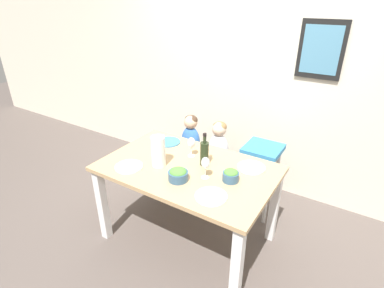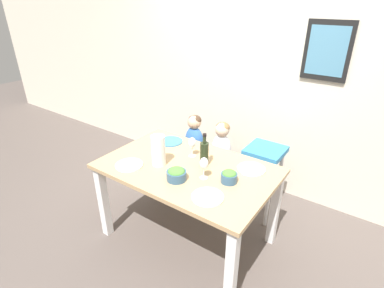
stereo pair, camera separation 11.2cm
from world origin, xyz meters
TOP-DOWN VIEW (x-y plane):
  - ground_plane at (0.00, 0.00)m, footprint 14.00×14.00m
  - wall_back at (0.00, 1.24)m, footprint 10.00×0.09m
  - dining_table at (0.00, 0.00)m, footprint 1.41×0.90m
  - chair_far_left at (-0.41, 0.69)m, footprint 0.39×0.40m
  - chair_far_center at (-0.07, 0.69)m, footprint 0.39×0.40m
  - chair_right_highchair at (0.40, 0.69)m, footprint 0.33×0.34m
  - person_child_left at (-0.41, 0.69)m, footprint 0.21×0.16m
  - person_child_center at (-0.07, 0.69)m, footprint 0.21×0.16m
  - wine_bottle at (0.10, 0.10)m, footprint 0.07×0.07m
  - paper_towel_roll at (-0.21, -0.10)m, footprint 0.11×0.11m
  - wine_glass_near at (0.20, -0.06)m, footprint 0.07×0.07m
  - wine_glass_far at (-0.07, 0.17)m, footprint 0.07×0.07m
  - salad_bowl_large at (0.05, -0.20)m, footprint 0.15×0.15m
  - salad_bowl_small at (0.39, 0.00)m, footprint 0.13×0.13m
  - dinner_plate_front_left at (-0.40, -0.26)m, footprint 0.23×0.23m
  - dinner_plate_back_left at (-0.40, 0.28)m, footprint 0.23×0.23m
  - dinner_plate_back_right at (0.45, 0.26)m, footprint 0.23×0.23m
  - dinner_plate_front_right at (0.36, -0.26)m, footprint 0.23×0.23m

SIDE VIEW (x-z plane):
  - ground_plane at x=0.00m, z-range 0.00..0.00m
  - chair_far_left at x=-0.41m, z-range 0.15..0.59m
  - chair_far_center at x=-0.07m, z-range 0.15..0.59m
  - chair_right_highchair at x=0.40m, z-range 0.20..0.96m
  - dining_table at x=0.00m, z-range 0.27..1.03m
  - person_child_left at x=-0.41m, z-range 0.45..0.90m
  - person_child_center at x=-0.07m, z-range 0.45..0.90m
  - dinner_plate_front_left at x=-0.40m, z-range 0.76..0.77m
  - dinner_plate_back_left at x=-0.40m, z-range 0.76..0.77m
  - dinner_plate_back_right at x=0.45m, z-range 0.76..0.77m
  - dinner_plate_front_right at x=0.36m, z-range 0.76..0.77m
  - salad_bowl_small at x=0.39m, z-range 0.76..0.85m
  - salad_bowl_large at x=0.05m, z-range 0.76..0.85m
  - wine_bottle at x=0.10m, z-range 0.73..1.01m
  - wine_glass_near at x=0.20m, z-range 0.79..0.97m
  - wine_glass_far at x=-0.07m, z-range 0.79..0.97m
  - paper_towel_roll at x=-0.21m, z-range 0.76..1.01m
  - wall_back at x=0.00m, z-range 0.00..2.70m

